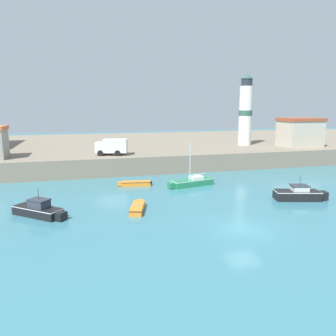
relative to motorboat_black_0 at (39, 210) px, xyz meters
The scene contains 10 objects.
ground_plane 17.05m from the motorboat_black_0, 25.17° to the right, with size 200.00×200.00×0.00m, color teal.
quay_seawall 37.20m from the motorboat_black_0, 65.50° to the left, with size 120.00×40.00×2.50m, color gray.
motorboat_black_0 is the anchor object (origin of this frame).
motorboat_black_1 24.63m from the motorboat_black_0, ahead, with size 5.34×2.86×2.40m.
dinghy_orange_2 8.40m from the motorboat_black_0, ahead, with size 2.00×3.97×0.59m.
dinghy_orange_3 12.98m from the motorboat_black_0, 41.80° to the left, with size 4.07×1.60×0.59m.
sailboat_green_4 17.49m from the motorboat_black_0, 23.02° to the left, with size 5.82×2.53×5.12m.
lighthouse 39.91m from the motorboat_black_0, 36.61° to the left, with size 2.29×2.29×12.07m.
harbor_shed_far_end 44.00m from the motorboat_black_0, 25.80° to the left, with size 6.51×5.01×4.78m.
truck_on_quay 19.13m from the motorboat_black_0, 65.55° to the left, with size 4.65×2.97×2.20m.
Camera 1 is at (-11.63, -21.38, 9.27)m, focal length 35.00 mm.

